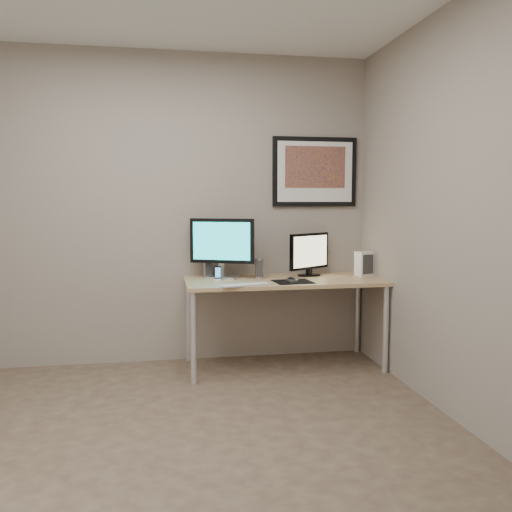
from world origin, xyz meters
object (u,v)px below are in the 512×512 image
object	(u,v)px
monitor_tv	(309,253)
phone_dock	(218,273)
speaker_right	(259,268)
framed_art	(315,172)
keyboard	(246,285)
monitor_large	(222,245)
desk	(284,287)
fan_unit	(364,264)
speaker_left	(208,266)

from	to	relation	value
monitor_tv	phone_dock	size ratio (longest dim) A/B	3.46
speaker_right	phone_dock	size ratio (longest dim) A/B	1.40
framed_art	keyboard	distance (m)	1.29
monitor_large	monitor_tv	bearing A→B (deg)	23.48
desk	phone_dock	xyz separation A→B (m)	(-0.54, 0.03, 0.12)
phone_dock	fan_unit	distance (m)	1.26
monitor_tv	speaker_right	world-z (taller)	monitor_tv
speaker_right	monitor_large	bearing A→B (deg)	173.48
desk	speaker_left	distance (m)	0.67
fan_unit	speaker_right	bearing A→B (deg)	160.47
desk	speaker_right	xyz separation A→B (m)	(-0.19, 0.10, 0.15)
monitor_large	framed_art	bearing A→B (deg)	36.18
monitor_large	monitor_tv	world-z (taller)	monitor_large
desk	speaker_left	bearing A→B (deg)	155.33
monitor_large	fan_unit	distance (m)	1.23
framed_art	desk	bearing A→B (deg)	-136.54
speaker_left	speaker_right	size ratio (longest dim) A/B	1.10
monitor_tv	keyboard	xyz separation A→B (m)	(-0.62, -0.43, -0.19)
framed_art	speaker_right	distance (m)	1.00
monitor_large	speaker_left	size ratio (longest dim) A/B	2.87
fan_unit	desk	bearing A→B (deg)	168.16
fan_unit	keyboard	bearing A→B (deg)	-179.42
monitor_tv	speaker_right	distance (m)	0.46
speaker_right	fan_unit	distance (m)	0.91
phone_dock	keyboard	bearing A→B (deg)	-49.41
desk	monitor_large	distance (m)	0.61
keyboard	speaker_left	bearing A→B (deg)	98.14
monitor_tv	fan_unit	bearing A→B (deg)	-41.41
framed_art	monitor_large	bearing A→B (deg)	-167.25
monitor_large	keyboard	bearing A→B (deg)	-49.89
framed_art	keyboard	world-z (taller)	framed_art
fan_unit	framed_art	bearing A→B (deg)	127.76
desk	framed_art	size ratio (longest dim) A/B	2.13
monitor_tv	speaker_left	world-z (taller)	monitor_tv
monitor_tv	phone_dock	world-z (taller)	monitor_tv
monitor_large	keyboard	distance (m)	0.52
framed_art	phone_dock	size ratio (longest dim) A/B	6.44
monitor_tv	keyboard	size ratio (longest dim) A/B	1.03
monitor_tv	speaker_left	size ratio (longest dim) A/B	2.26
speaker_left	phone_dock	distance (m)	0.25
framed_art	speaker_right	xyz separation A→B (m)	(-0.54, -0.23, -0.81)
monitor_large	speaker_left	distance (m)	0.25
framed_art	phone_dock	world-z (taller)	framed_art
desk	fan_unit	bearing A→B (deg)	6.32
keyboard	phone_dock	bearing A→B (deg)	104.26
framed_art	phone_dock	xyz separation A→B (m)	(-0.89, -0.30, -0.83)
framed_art	speaker_left	xyz separation A→B (m)	(-0.95, -0.06, -0.80)
framed_art	fan_unit	size ratio (longest dim) A/B	3.60
framed_art	speaker_right	size ratio (longest dim) A/B	4.62
keyboard	speaker_right	bearing A→B (deg)	51.10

